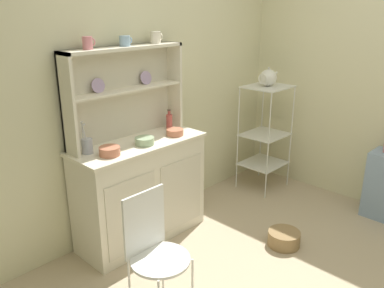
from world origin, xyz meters
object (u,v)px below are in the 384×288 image
bakers_rack (265,128)px  cup_rose_0 (88,43)px  floor_basket (284,238)px  wire_chair (154,246)px  utensil_jar (87,146)px  hutch_cabinet (141,190)px  hutch_shelf_unit (123,86)px  porcelain_teapot (268,78)px  bowl_mixing_large (110,151)px  jam_bottle (169,121)px

bakers_rack → cup_rose_0: (-1.85, 0.28, 0.96)m
bakers_rack → floor_basket: 1.29m
wire_chair → utensil_jar: size_ratio=3.47×
wire_chair → utensil_jar: utensil_jar is taller
hutch_cabinet → bakers_rack: (1.54, -0.16, 0.23)m
hutch_cabinet → utensil_jar: size_ratio=4.56×
bakers_rack → floor_basket: size_ratio=4.20×
hutch_shelf_unit → porcelain_teapot: hutch_shelf_unit is taller
hutch_shelf_unit → cup_rose_0: size_ratio=11.68×
hutch_cabinet → hutch_shelf_unit: bearing=90.0°
bowl_mixing_large → porcelain_teapot: (1.87, -0.09, 0.31)m
wire_chair → bowl_mixing_large: bearing=49.1°
floor_basket → utensil_jar: size_ratio=1.07×
wire_chair → bowl_mixing_large: size_ratio=5.57×
floor_basket → utensil_jar: (-1.13, 1.02, 0.85)m
hutch_shelf_unit → jam_bottle: bearing=-10.8°
utensil_jar → porcelain_teapot: porcelain_teapot is taller
wire_chair → floor_basket: bearing=-31.0°
hutch_shelf_unit → wire_chair: 1.33m
porcelain_teapot → bakers_rack: bearing=0.0°
bowl_mixing_large → utensil_jar: 0.18m
bowl_mixing_large → hutch_cabinet: bearing=12.7°
hutch_cabinet → bakers_rack: bearing=-6.0°
hutch_cabinet → wire_chair: 0.96m
cup_rose_0 → bowl_mixing_large: size_ratio=0.59×
hutch_cabinet → cup_rose_0: (-0.31, 0.12, 1.19)m
wire_chair → floor_basket: wire_chair is taller
hutch_cabinet → wire_chair: size_ratio=1.31×
hutch_cabinet → jam_bottle: bearing=11.8°
hutch_shelf_unit → cup_rose_0: (-0.31, -0.04, 0.35)m
bakers_rack → wire_chair: size_ratio=1.30×
bowl_mixing_large → hutch_shelf_unit: bearing=36.1°
cup_rose_0 → bowl_mixing_large: bearing=-94.6°
hutch_shelf_unit → bowl_mixing_large: hutch_shelf_unit is taller
jam_bottle → bowl_mixing_large: bearing=-167.8°
wire_chair → bowl_mixing_large: (0.22, 0.72, 0.36)m
hutch_shelf_unit → floor_basket: 1.79m
cup_rose_0 → bowl_mixing_large: cup_rose_0 is taller
bowl_mixing_large → wire_chair: bearing=-107.0°
utensil_jar → bakers_rack: bearing=-7.0°
jam_bottle → utensil_jar: size_ratio=0.72×
jam_bottle → utensil_jar: 0.83m
hutch_cabinet → jam_bottle: (0.41, 0.09, 0.48)m
hutch_shelf_unit → bowl_mixing_large: size_ratio=6.84×
bowl_mixing_large → cup_rose_0: bearing=85.4°
wire_chair → floor_basket: 1.35m
hutch_shelf_unit → floor_basket: (0.72, -1.11, -1.21)m
wire_chair → porcelain_teapot: bearing=-7.1°
floor_basket → bowl_mixing_large: bearing=140.0°
utensil_jar → porcelain_teapot: (1.95, -0.24, 0.28)m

